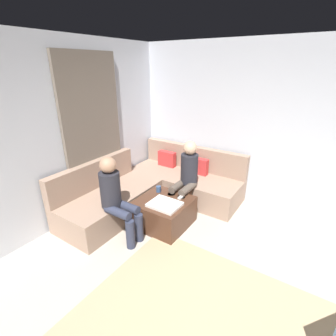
# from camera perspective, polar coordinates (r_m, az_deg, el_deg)

# --- Properties ---
(wall_back) EXTENTS (6.00, 0.12, 2.70)m
(wall_back) POSITION_cam_1_polar(r_m,az_deg,el_deg) (4.35, 28.80, 7.11)
(wall_back) COLOR silver
(wall_back) RESTS_ON ground_plane
(wall_left) EXTENTS (0.12, 6.00, 2.70)m
(wall_left) POSITION_cam_1_polar(r_m,az_deg,el_deg) (3.61, -33.50, 3.40)
(wall_left) COLOR silver
(wall_left) RESTS_ON ground_plane
(curtain_panel) EXTENTS (0.06, 1.10, 2.50)m
(curtain_panel) POSITION_cam_1_polar(r_m,az_deg,el_deg) (4.20, -16.61, 7.08)
(curtain_panel) COLOR #726659
(curtain_panel) RESTS_ON ground_plane
(sectional_couch) EXTENTS (2.10, 2.55, 0.87)m
(sectional_couch) POSITION_cam_1_polar(r_m,az_deg,el_deg) (4.45, -3.11, -4.53)
(sectional_couch) COLOR #9E7F6B
(sectional_couch) RESTS_ON ground_plane
(ottoman) EXTENTS (0.76, 0.76, 0.42)m
(ottoman) POSITION_cam_1_polar(r_m,az_deg,el_deg) (3.89, -0.99, -10.05)
(ottoman) COLOR #4C2D1E
(ottoman) RESTS_ON ground_plane
(folded_blanket) EXTENTS (0.44, 0.36, 0.04)m
(folded_blanket) POSITION_cam_1_polar(r_m,az_deg,el_deg) (3.64, -0.77, -8.32)
(folded_blanket) COLOR white
(folded_blanket) RESTS_ON ottoman
(coffee_mug) EXTENTS (0.08, 0.08, 0.10)m
(coffee_mug) POSITION_cam_1_polar(r_m,az_deg,el_deg) (4.00, -2.17, -4.83)
(coffee_mug) COLOR #334C72
(coffee_mug) RESTS_ON ottoman
(game_remote) EXTENTS (0.05, 0.15, 0.02)m
(game_remote) POSITION_cam_1_polar(r_m,az_deg,el_deg) (3.85, 3.07, -6.57)
(game_remote) COLOR white
(game_remote) RESTS_ON ottoman
(person_on_couch_back) EXTENTS (0.30, 0.60, 1.20)m
(person_on_couch_back) POSITION_cam_1_polar(r_m,az_deg,el_deg) (4.04, 4.18, -1.60)
(person_on_couch_back) COLOR brown
(person_on_couch_back) RESTS_ON ground_plane
(person_on_couch_side) EXTENTS (0.60, 0.30, 1.20)m
(person_on_couch_side) POSITION_cam_1_polar(r_m,az_deg,el_deg) (3.48, -11.82, -6.28)
(person_on_couch_side) COLOR #2D3347
(person_on_couch_side) RESTS_ON ground_plane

